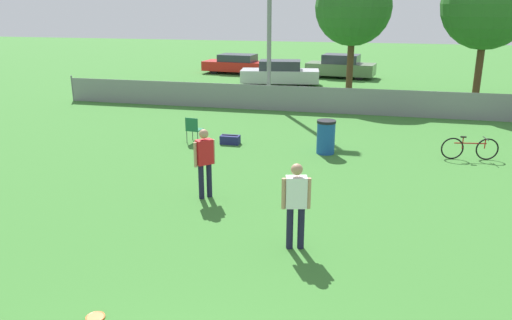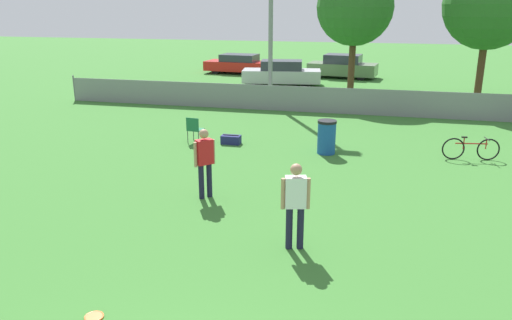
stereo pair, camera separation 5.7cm
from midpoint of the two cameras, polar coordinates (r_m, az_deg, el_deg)
fence_backline at (r=21.54m, az=8.41°, el=6.76°), size 24.69×0.07×1.21m
tree_near_pole at (r=25.09m, az=10.99°, el=16.76°), size 3.63×3.63×6.15m
tree_far_right at (r=24.68m, az=24.86°, el=15.83°), size 3.90×3.90×6.41m
player_receiver_white at (r=9.30m, az=4.43°, el=-4.62°), size 0.53×0.31×1.69m
player_thrower_red at (r=11.79m, az=-6.04°, el=0.15°), size 0.43×0.43×1.69m
frisbee_disc at (r=8.12m, az=-18.08°, el=-16.72°), size 0.28×0.28×0.03m
folding_chair_sideline at (r=16.79m, az=-7.25°, el=3.64°), size 0.51×0.51×0.87m
bicycle_sideline at (r=16.16m, az=23.15°, el=1.23°), size 1.66×0.44×0.71m
trash_bin at (r=15.60m, az=7.88°, el=2.65°), size 0.59×0.59×1.05m
gear_bag_sideline at (r=16.64m, az=-3.07°, el=2.34°), size 0.63×0.35×0.31m
parked_car_red at (r=33.99m, az=-2.16°, el=10.91°), size 4.66×2.18×1.27m
parked_car_silver at (r=28.93m, az=2.69°, el=9.87°), size 4.60×2.30×1.41m
parked_car_olive at (r=32.43m, az=9.62°, el=10.48°), size 4.39×2.29×1.45m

